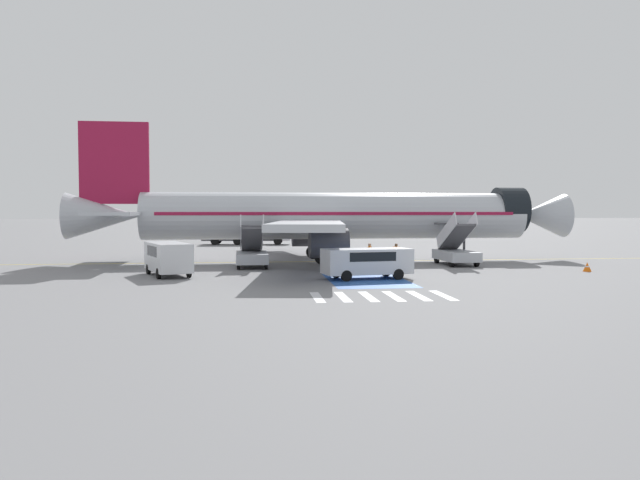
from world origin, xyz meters
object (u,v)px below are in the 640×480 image
boarding_stairs_aft (252,254)px  ground_crew_0 (370,254)px  ground_crew_2 (181,255)px  service_van_0 (168,256)px  airliner (328,216)px  traffic_cone_0 (587,267)px  boarding_stairs_forward (456,252)px  fuel_tanker (245,229)px  service_van_2 (367,260)px  ground_crew_1 (396,254)px

boarding_stairs_aft → ground_crew_0: boarding_stairs_aft is taller
ground_crew_0 → ground_crew_2: size_ratio=1.04×
ground_crew_0 → service_van_0: bearing=126.8°
airliner → ground_crew_0: airliner is taller
boarding_stairs_aft → traffic_cone_0: size_ratio=8.54×
airliner → ground_crew_0: size_ratio=22.93×
boarding_stairs_aft → ground_crew_2: bearing=-175.2°
ground_crew_0 → traffic_cone_0: bearing=-87.8°
airliner → boarding_stairs_forward: airliner is taller
airliner → fuel_tanker: 27.05m
service_van_0 → boarding_stairs_aft: bearing=-153.6°
ground_crew_0 → traffic_cone_0: 14.48m
fuel_tanker → service_van_2: 39.79m
ground_crew_2 → traffic_cone_0: (27.01, -5.03, -0.64)m
service_van_2 → boarding_stairs_forward: bearing=126.4°
boarding_stairs_aft → ground_crew_2: size_ratio=3.17×
service_van_0 → ground_crew_1: service_van_0 is taller
boarding_stairs_forward → service_van_0: 21.03m
airliner → service_van_2: (0.78, -12.93, -2.52)m
service_van_2 → traffic_cone_0: (15.31, 2.85, -0.78)m
boarding_stairs_forward → fuel_tanker: (-16.02, 30.27, 0.89)m
ground_crew_1 → ground_crew_2: ground_crew_1 is taller
airliner → boarding_stairs_forward: 10.34m
fuel_tanker → ground_crew_2: 31.41m
boarding_stairs_forward → fuel_tanker: bearing=116.6°
ground_crew_2 → airliner: bearing=36.7°
service_van_2 → ground_crew_2: (-11.70, 7.88, -0.14)m
service_van_0 → ground_crew_2: service_van_0 is taller
boarding_stairs_forward → ground_crew_1: (-4.88, -1.54, 0.00)m
ground_crew_0 → ground_crew_1: ground_crew_0 is taller
ground_crew_2 → boarding_stairs_forward: bearing=14.4°
service_van_2 → ground_crew_0: (1.50, 7.14, -0.09)m
service_van_0 → ground_crew_0: 14.04m
boarding_stairs_forward → boarding_stairs_aft: (-15.09, -0.35, -0.02)m
airliner → traffic_cone_0: (16.09, -10.08, -3.30)m
boarding_stairs_forward → ground_crew_0: 7.00m
fuel_tanker → ground_crew_2: fuel_tanker is taller
fuel_tanker → service_van_0: size_ratio=2.03×
ground_crew_1 → boarding_stairs_forward: bearing=61.8°
boarding_stairs_aft → service_van_2: (6.78, -8.41, 0.13)m
airliner → boarding_stairs_aft: size_ratio=7.55×
service_van_0 → ground_crew_2: bearing=-112.7°
ground_crew_1 → fuel_tanker: bearing=153.6°
service_van_2 → traffic_cone_0: 15.59m
airliner → ground_crew_0: bearing=20.2°
boarding_stairs_forward → service_van_2: boarding_stairs_forward is taller
boarding_stairs_forward → ground_crew_0: boarding_stairs_forward is taller
airliner → traffic_cone_0: airliner is taller
airliner → ground_crew_1: airliner is taller
boarding_stairs_forward → service_van_0: size_ratio=1.00×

